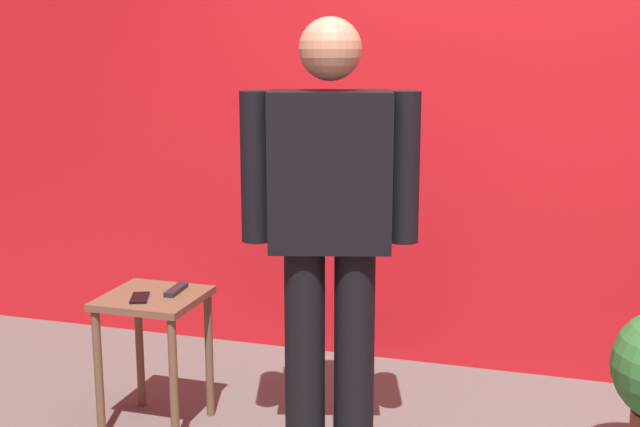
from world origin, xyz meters
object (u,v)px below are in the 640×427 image
cell_phone (140,298)px  side_table (154,323)px  tv_remote (176,290)px  standing_person (330,220)px

cell_phone → side_table: bearing=48.0°
side_table → cell_phone: (-0.02, -0.07, 0.13)m
side_table → cell_phone: bearing=-109.5°
side_table → tv_remote: (0.08, 0.06, 0.14)m
tv_remote → standing_person: bearing=-9.8°
standing_person → side_table: bearing=179.5°
tv_remote → cell_phone: bearing=-131.7°
cell_phone → tv_remote: 0.17m
standing_person → side_table: 0.93m
standing_person → side_table: size_ratio=2.90×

